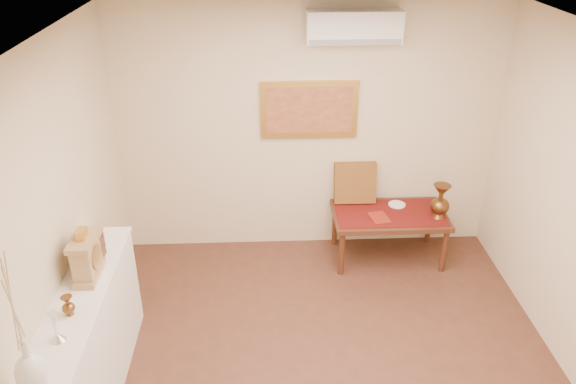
{
  "coord_description": "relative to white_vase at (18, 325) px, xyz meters",
  "views": [
    {
      "loc": [
        -0.47,
        -3.24,
        3.51
      ],
      "look_at": [
        -0.27,
        1.15,
        1.21
      ],
      "focal_mm": 35.0,
      "sensor_mm": 36.0,
      "label": 1
    }
  ],
  "objects": [
    {
      "name": "wall_back",
      "position": [
        1.82,
        3.07,
        -0.11
      ],
      "size": [
        4.0,
        0.02,
        2.7
      ],
      "primitive_type": "cube",
      "color": "beige",
      "rests_on": "ground"
    },
    {
      "name": "plate",
      "position": [
        2.78,
        2.86,
        -0.9
      ],
      "size": [
        0.19,
        0.19,
        0.01
      ],
      "primitive_type": "cylinder",
      "color": "white",
      "rests_on": "table_cloth"
    },
    {
      "name": "white_vase",
      "position": [
        0.0,
        0.0,
        0.0
      ],
      "size": [
        0.18,
        0.18,
        0.97
      ],
      "primitive_type": null,
      "color": "white",
      "rests_on": "display_ledge"
    },
    {
      "name": "display_ledge",
      "position": [
        -0.0,
        0.82,
        -0.97
      ],
      "size": [
        0.37,
        2.02,
        0.98
      ],
      "color": "white",
      "rests_on": "floor"
    },
    {
      "name": "wall_left",
      "position": [
        -0.18,
        0.82,
        -0.11
      ],
      "size": [
        0.02,
        4.5,
        2.7
      ],
      "primitive_type": "cube",
      "color": "beige",
      "rests_on": "ground"
    },
    {
      "name": "table_cloth",
      "position": [
        2.67,
        2.7,
        -0.91
      ],
      "size": [
        1.14,
        0.59,
        0.01
      ],
      "primitive_type": "cube",
      "color": "#5F120F",
      "rests_on": "low_table"
    },
    {
      "name": "low_table",
      "position": [
        2.67,
        2.7,
        -0.98
      ],
      "size": [
        1.2,
        0.7,
        0.55
      ],
      "color": "#4F2717",
      "rests_on": "floor"
    },
    {
      "name": "brass_urn_small",
      "position": [
        -0.01,
        0.67,
        -0.38
      ],
      "size": [
        0.09,
        0.09,
        0.2
      ],
      "primitive_type": null,
      "color": "brown",
      "rests_on": "display_ledge"
    },
    {
      "name": "painting",
      "position": [
        1.82,
        3.04,
        0.14
      ],
      "size": [
        1.0,
        0.06,
        0.6
      ],
      "color": "gold",
      "rests_on": "wall_back"
    },
    {
      "name": "candlestick",
      "position": [
        -0.01,
        0.42,
        -0.37
      ],
      "size": [
        0.11,
        0.11,
        0.22
      ],
      "primitive_type": null,
      "color": "silver",
      "rests_on": "display_ledge"
    },
    {
      "name": "wooden_chest",
      "position": [
        -0.01,
        1.33,
        -0.36
      ],
      "size": [
        0.16,
        0.21,
        0.24
      ],
      "color": "tan",
      "rests_on": "display_ledge"
    },
    {
      "name": "ceiling",
      "position": [
        1.82,
        0.82,
        1.24
      ],
      "size": [
        4.5,
        4.5,
        0.0
      ],
      "primitive_type": "plane",
      "rotation": [
        3.14,
        0.0,
        0.0
      ],
      "color": "silver",
      "rests_on": "ground"
    },
    {
      "name": "mantel_clock",
      "position": [
        0.01,
        1.11,
        -0.31
      ],
      "size": [
        0.17,
        0.36,
        0.41
      ],
      "color": "tan",
      "rests_on": "display_ledge"
    },
    {
      "name": "brass_urn_tall",
      "position": [
        3.16,
        2.59,
        -0.68
      ],
      "size": [
        0.2,
        0.2,
        0.45
      ],
      "primitive_type": null,
      "color": "brown",
      "rests_on": "table_cloth"
    },
    {
      "name": "cushion",
      "position": [
        2.33,
        2.98,
        -0.68
      ],
      "size": [
        0.45,
        0.19,
        0.46
      ],
      "primitive_type": "cube",
      "rotation": [
        -0.21,
        0.0,
        0.0
      ],
      "color": "#5A2212",
      "rests_on": "table_cloth"
    },
    {
      "name": "menu",
      "position": [
        2.53,
        2.59,
        -0.9
      ],
      "size": [
        0.22,
        0.28,
        0.01
      ],
      "primitive_type": "cube",
      "rotation": [
        0.0,
        0.0,
        0.19
      ],
      "color": "maroon",
      "rests_on": "table_cloth"
    },
    {
      "name": "ac_unit",
      "position": [
        2.22,
        2.94,
        0.98
      ],
      "size": [
        0.9,
        0.25,
        0.3
      ],
      "color": "white",
      "rests_on": "wall_back"
    }
  ]
}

